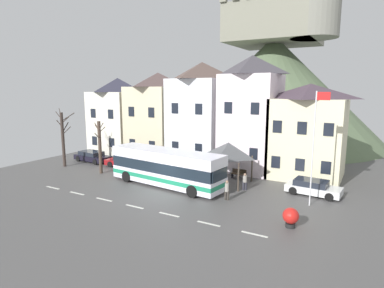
{
  "coord_description": "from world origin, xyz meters",
  "views": [
    {
      "loc": [
        14.56,
        -19.63,
        8.41
      ],
      "look_at": [
        -0.01,
        5.82,
        3.33
      ],
      "focal_mm": 30.04,
      "sensor_mm": 36.0,
      "label": 1
    }
  ],
  "objects_px": {
    "townhouse_03": "(251,114)",
    "bus_shelter": "(228,150)",
    "parked_car_02": "(127,161)",
    "flagpole": "(314,142)",
    "townhouse_00": "(119,116)",
    "townhouse_02": "(202,113)",
    "harbour_buoy": "(291,217)",
    "pedestrian_01": "(227,190)",
    "townhouse_04": "(308,131)",
    "pedestrian_00": "(245,181)",
    "transit_bus": "(166,168)",
    "parked_car_01": "(313,187)",
    "bare_tree_01": "(63,138)",
    "parked_car_00": "(92,156)",
    "hilltop_castle": "(273,85)",
    "townhouse_01": "(159,116)",
    "public_bench": "(239,174)",
    "bare_tree_00": "(100,147)"
  },
  "relations": [
    {
      "from": "parked_car_00",
      "to": "townhouse_01",
      "type": "bearing_deg",
      "value": 52.02
    },
    {
      "from": "townhouse_01",
      "to": "pedestrian_01",
      "type": "relative_size",
      "value": 6.67
    },
    {
      "from": "townhouse_02",
      "to": "harbour_buoy",
      "type": "distance_m",
      "value": 18.97
    },
    {
      "from": "flagpole",
      "to": "harbour_buoy",
      "type": "distance_m",
      "value": 6.04
    },
    {
      "from": "townhouse_00",
      "to": "bare_tree_01",
      "type": "xyz_separation_m",
      "value": [
        -0.04,
        -8.79,
        -1.76
      ]
    },
    {
      "from": "parked_car_02",
      "to": "harbour_buoy",
      "type": "height_order",
      "value": "harbour_buoy"
    },
    {
      "from": "parked_car_01",
      "to": "bare_tree_01",
      "type": "height_order",
      "value": "bare_tree_01"
    },
    {
      "from": "hilltop_castle",
      "to": "pedestrian_00",
      "type": "distance_m",
      "value": 27.93
    },
    {
      "from": "hilltop_castle",
      "to": "bare_tree_01",
      "type": "relative_size",
      "value": 5.32
    },
    {
      "from": "transit_bus",
      "to": "harbour_buoy",
      "type": "distance_m",
      "value": 11.97
    },
    {
      "from": "townhouse_04",
      "to": "public_bench",
      "type": "distance_m",
      "value": 7.72
    },
    {
      "from": "townhouse_04",
      "to": "pedestrian_00",
      "type": "distance_m",
      "value": 8.62
    },
    {
      "from": "bus_shelter",
      "to": "parked_car_01",
      "type": "height_order",
      "value": "bus_shelter"
    },
    {
      "from": "townhouse_00",
      "to": "bus_shelter",
      "type": "relative_size",
      "value": 2.62
    },
    {
      "from": "townhouse_00",
      "to": "transit_bus",
      "type": "bearing_deg",
      "value": -33.83
    },
    {
      "from": "townhouse_04",
      "to": "pedestrian_01",
      "type": "bearing_deg",
      "value": -111.65
    },
    {
      "from": "townhouse_04",
      "to": "flagpole",
      "type": "bearing_deg",
      "value": -77.01
    },
    {
      "from": "pedestrian_01",
      "to": "bare_tree_00",
      "type": "distance_m",
      "value": 14.34
    },
    {
      "from": "townhouse_03",
      "to": "parked_car_00",
      "type": "xyz_separation_m",
      "value": [
        -17.28,
        -5.32,
        -5.23
      ]
    },
    {
      "from": "public_bench",
      "to": "bare_tree_00",
      "type": "xyz_separation_m",
      "value": [
        -12.74,
        -5.1,
        2.26
      ]
    },
    {
      "from": "hilltop_castle",
      "to": "flagpole",
      "type": "height_order",
      "value": "hilltop_castle"
    },
    {
      "from": "townhouse_02",
      "to": "hilltop_castle",
      "type": "height_order",
      "value": "hilltop_castle"
    },
    {
      "from": "parked_car_02",
      "to": "pedestrian_01",
      "type": "bearing_deg",
      "value": 156.59
    },
    {
      "from": "townhouse_01",
      "to": "hilltop_castle",
      "type": "xyz_separation_m",
      "value": [
        8.62,
        18.94,
        3.76
      ]
    },
    {
      "from": "townhouse_00",
      "to": "townhouse_03",
      "type": "distance_m",
      "value": 18.11
    },
    {
      "from": "townhouse_04",
      "to": "parked_car_00",
      "type": "relative_size",
      "value": 1.91
    },
    {
      "from": "townhouse_00",
      "to": "pedestrian_01",
      "type": "xyz_separation_m",
      "value": [
        19.75,
        -9.91,
        -4.08
      ]
    },
    {
      "from": "townhouse_04",
      "to": "parked_car_00",
      "type": "height_order",
      "value": "townhouse_04"
    },
    {
      "from": "townhouse_01",
      "to": "parked_car_01",
      "type": "distance_m",
      "value": 20.46
    },
    {
      "from": "parked_car_01",
      "to": "pedestrian_00",
      "type": "relative_size",
      "value": 2.97
    },
    {
      "from": "transit_bus",
      "to": "townhouse_03",
      "type": "bearing_deg",
      "value": 69.56
    },
    {
      "from": "townhouse_03",
      "to": "bus_shelter",
      "type": "height_order",
      "value": "townhouse_03"
    },
    {
      "from": "parked_car_00",
      "to": "transit_bus",
      "type": "bearing_deg",
      "value": -11.63
    },
    {
      "from": "parked_car_02",
      "to": "flagpole",
      "type": "xyz_separation_m",
      "value": [
        19.47,
        -2.35,
        4.1
      ]
    },
    {
      "from": "townhouse_00",
      "to": "parked_car_01",
      "type": "distance_m",
      "value": 26.15
    },
    {
      "from": "townhouse_00",
      "to": "bare_tree_01",
      "type": "relative_size",
      "value": 1.55
    },
    {
      "from": "townhouse_02",
      "to": "townhouse_03",
      "type": "bearing_deg",
      "value": -5.99
    },
    {
      "from": "townhouse_02",
      "to": "parked_car_00",
      "type": "xyz_separation_m",
      "value": [
        -11.28,
        -5.95,
        -5.04
      ]
    },
    {
      "from": "townhouse_00",
      "to": "pedestrian_00",
      "type": "bearing_deg",
      "value": -18.98
    },
    {
      "from": "parked_car_01",
      "to": "harbour_buoy",
      "type": "bearing_deg",
      "value": -86.31
    },
    {
      "from": "bus_shelter",
      "to": "parked_car_01",
      "type": "relative_size",
      "value": 0.87
    },
    {
      "from": "townhouse_00",
      "to": "townhouse_01",
      "type": "xyz_separation_m",
      "value": [
        6.12,
        0.34,
        0.27
      ]
    },
    {
      "from": "public_bench",
      "to": "harbour_buoy",
      "type": "height_order",
      "value": "harbour_buoy"
    },
    {
      "from": "pedestrian_00",
      "to": "flagpole",
      "type": "height_order",
      "value": "flagpole"
    },
    {
      "from": "flagpole",
      "to": "harbour_buoy",
      "type": "xyz_separation_m",
      "value": [
        -0.41,
        -4.49,
        -4.02
      ]
    },
    {
      "from": "transit_bus",
      "to": "pedestrian_00",
      "type": "bearing_deg",
      "value": 25.44
    },
    {
      "from": "townhouse_01",
      "to": "public_bench",
      "type": "relative_size",
      "value": 7.28
    },
    {
      "from": "parked_car_02",
      "to": "flagpole",
      "type": "distance_m",
      "value": 20.03
    },
    {
      "from": "hilltop_castle",
      "to": "flagpole",
      "type": "xyz_separation_m",
      "value": [
        10.81,
        -27.29,
        -4.2
      ]
    },
    {
      "from": "parked_car_01",
      "to": "pedestrian_00",
      "type": "xyz_separation_m",
      "value": [
        -5.17,
        -1.55,
        0.16
      ]
    }
  ]
}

